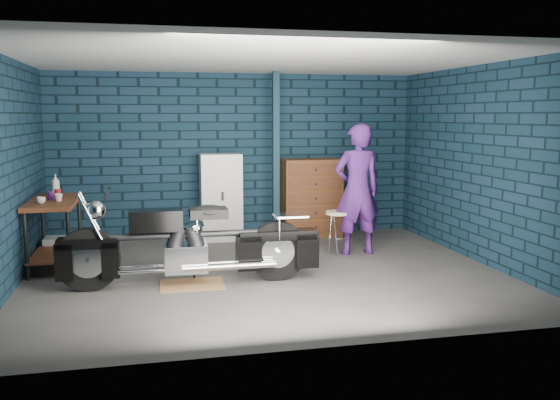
# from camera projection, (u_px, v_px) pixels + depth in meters

# --- Properties ---
(ground) EXTENTS (6.00, 6.00, 0.00)m
(ground) POSITION_uv_depth(u_px,v_px,m) (266.00, 274.00, 7.60)
(ground) COLOR #514E4C
(ground) RESTS_ON ground
(room_walls) EXTENTS (6.02, 5.01, 2.71)m
(room_walls) POSITION_uv_depth(u_px,v_px,m) (258.00, 124.00, 7.86)
(room_walls) COLOR #0F2632
(room_walls) RESTS_ON ground
(support_post) EXTENTS (0.10, 0.10, 2.70)m
(support_post) POSITION_uv_depth(u_px,v_px,m) (276.00, 158.00, 9.41)
(support_post) COLOR #112936
(support_post) RESTS_ON ground
(workbench) EXTENTS (0.60, 1.40, 0.91)m
(workbench) POSITION_uv_depth(u_px,v_px,m) (55.00, 233.00, 7.90)
(workbench) COLOR brown
(workbench) RESTS_ON ground
(drip_mat) EXTENTS (0.76, 0.58, 0.01)m
(drip_mat) POSITION_uv_depth(u_px,v_px,m) (192.00, 284.00, 7.12)
(drip_mat) COLOR olive
(drip_mat) RESTS_ON ground
(motorcycle) EXTENTS (2.64, 0.74, 1.16)m
(motorcycle) POSITION_uv_depth(u_px,v_px,m) (191.00, 237.00, 7.03)
(motorcycle) COLOR black
(motorcycle) RESTS_ON ground
(person) EXTENTS (0.70, 0.47, 1.90)m
(person) POSITION_uv_depth(u_px,v_px,m) (357.00, 190.00, 8.58)
(person) COLOR #481C6B
(person) RESTS_ON ground
(storage_bin) EXTENTS (0.49, 0.35, 0.30)m
(storage_bin) POSITION_uv_depth(u_px,v_px,m) (63.00, 247.00, 8.43)
(storage_bin) COLOR gray
(storage_bin) RESTS_ON ground
(locker) EXTENTS (0.66, 0.47, 1.41)m
(locker) POSITION_uv_depth(u_px,v_px,m) (221.00, 197.00, 9.59)
(locker) COLOR silver
(locker) RESTS_ON ground
(tool_chest) EXTENTS (0.97, 0.54, 1.30)m
(tool_chest) POSITION_uv_depth(u_px,v_px,m) (311.00, 198.00, 9.92)
(tool_chest) COLOR brown
(tool_chest) RESTS_ON ground
(shop_stool) EXTENTS (0.37, 0.37, 0.64)m
(shop_stool) POSITION_uv_depth(u_px,v_px,m) (337.00, 233.00, 8.63)
(shop_stool) COLOR beige
(shop_stool) RESTS_ON ground
(cup_a) EXTENTS (0.13, 0.13, 0.09)m
(cup_a) POSITION_uv_depth(u_px,v_px,m) (41.00, 200.00, 7.49)
(cup_a) COLOR beige
(cup_a) RESTS_ON workbench
(cup_b) EXTENTS (0.11, 0.11, 0.10)m
(cup_b) POSITION_uv_depth(u_px,v_px,m) (58.00, 197.00, 7.70)
(cup_b) COLOR beige
(cup_b) RESTS_ON workbench
(mug_purple) EXTENTS (0.09, 0.09, 0.11)m
(mug_purple) POSITION_uv_depth(u_px,v_px,m) (51.00, 196.00, 7.83)
(mug_purple) COLOR #541A6A
(mug_purple) RESTS_ON workbench
(mug_red) EXTENTS (0.11, 0.11, 0.12)m
(mug_red) POSITION_uv_depth(u_px,v_px,m) (58.00, 193.00, 8.01)
(mug_red) COLOR maroon
(mug_red) RESTS_ON workbench
(bottle) EXTENTS (0.13, 0.13, 0.29)m
(bottle) POSITION_uv_depth(u_px,v_px,m) (56.00, 185.00, 8.28)
(bottle) COLOR gray
(bottle) RESTS_ON workbench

